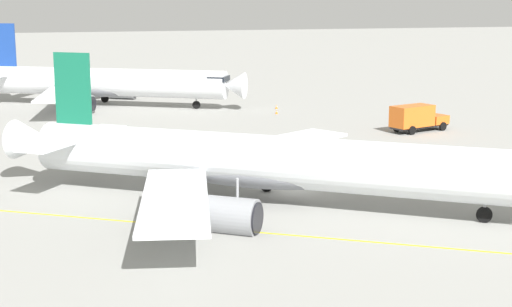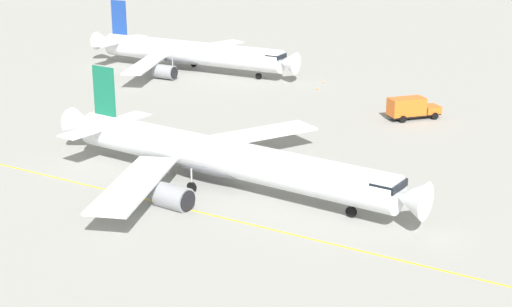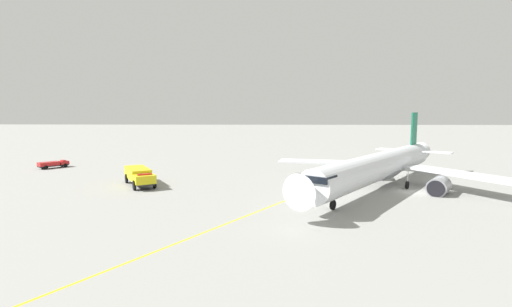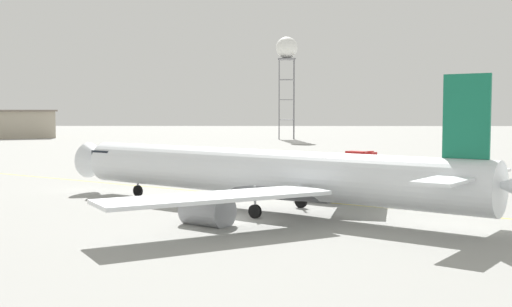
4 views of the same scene
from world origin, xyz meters
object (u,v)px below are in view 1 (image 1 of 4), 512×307
object	(u,v)px
safety_cone_near	(277,112)
safety_cone_mid	(276,107)
airliner_main	(270,164)
airliner_secondary	(103,83)
catering_truck_truck	(416,117)

from	to	relation	value
safety_cone_near	safety_cone_mid	bearing A→B (deg)	161.92
airliner_main	airliner_secondary	bearing A→B (deg)	132.25
airliner_main	airliner_secondary	xyz separation A→B (m)	(-58.14, -6.51, 0.16)
catering_truck_truck	safety_cone_near	bearing A→B (deg)	104.46
catering_truck_truck	airliner_main	bearing A→B (deg)	-152.74
airliner_secondary	airliner_main	bearing A→B (deg)	-53.78
safety_cone_near	safety_cone_mid	size ratio (longest dim) A/B	1.00
airliner_main	safety_cone_mid	world-z (taller)	airliner_main
airliner_secondary	catering_truck_truck	distance (m)	45.99
catering_truck_truck	airliner_secondary	bearing A→B (deg)	117.40
catering_truck_truck	safety_cone_near	distance (m)	21.08
catering_truck_truck	safety_cone_mid	distance (m)	24.50
airliner_secondary	catering_truck_truck	size ratio (longest dim) A/B	4.82
airliner_main	airliner_secondary	distance (m)	58.50
airliner_main	catering_truck_truck	size ratio (longest dim) A/B	4.97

